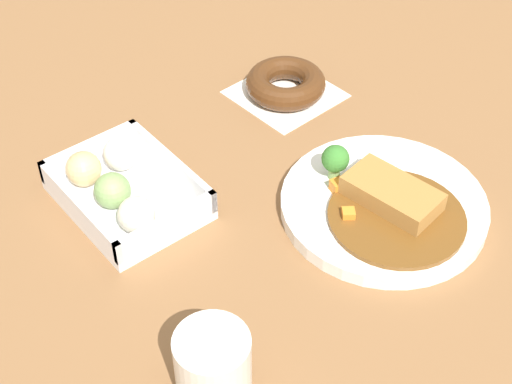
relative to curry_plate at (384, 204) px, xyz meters
The scene contains 5 objects.
ground_plane 0.06m from the curry_plate, 113.74° to the right, with size 1.60×1.60×0.00m, color brown.
curry_plate is the anchor object (origin of this frame).
donut_box 0.31m from the curry_plate, 132.24° to the right, with size 0.18×0.14×0.06m.
chocolate_ring_donut 0.26m from the curry_plate, 165.45° to the left, with size 0.14×0.14×0.04m.
coffee_mug 0.31m from the curry_plate, 77.19° to the right, with size 0.07×0.07×0.08m, color silver.
Camera 1 is at (0.43, -0.47, 0.64)m, focal length 53.53 mm.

